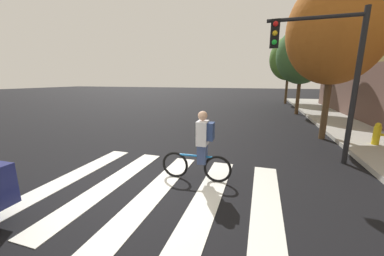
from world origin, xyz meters
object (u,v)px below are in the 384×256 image
at_px(fire_hydrant, 377,134).
at_px(street_tree_near, 336,30).
at_px(street_tree_mid, 302,55).
at_px(cyclist, 201,147).
at_px(traffic_light_near, 324,62).
at_px(street_tree_far, 289,58).

xyz_separation_m(fire_hydrant, street_tree_near, (-1.45, 0.93, 3.63)).
distance_m(fire_hydrant, street_tree_near, 4.02).
bearing_deg(street_tree_near, street_tree_mid, 90.64).
relative_size(cyclist, traffic_light_near, 0.41).
xyz_separation_m(street_tree_near, street_tree_mid, (-0.08, 6.86, -0.21)).
xyz_separation_m(traffic_light_near, street_tree_mid, (0.82, 9.74, 1.10)).
height_order(fire_hydrant, street_tree_mid, street_tree_mid).
xyz_separation_m(traffic_light_near, street_tree_near, (0.89, 2.89, 1.30)).
bearing_deg(street_tree_far, traffic_light_near, -92.44).
xyz_separation_m(cyclist, fire_hydrant, (5.19, 4.27, -0.31)).
bearing_deg(street_tree_near, cyclist, -125.71).
relative_size(cyclist, street_tree_near, 0.28).
xyz_separation_m(cyclist, street_tree_near, (3.74, 5.20, 3.32)).
height_order(cyclist, street_tree_far, street_tree_far).
distance_m(street_tree_near, street_tree_mid, 6.86).
height_order(cyclist, fire_hydrant, cyclist).
bearing_deg(street_tree_mid, cyclist, -106.89).
bearing_deg(street_tree_near, fire_hydrant, -32.67).
bearing_deg(traffic_light_near, cyclist, -140.90).
distance_m(cyclist, street_tree_near, 7.21).
xyz_separation_m(traffic_light_near, street_tree_far, (0.72, 16.93, 1.51)).
distance_m(street_tree_mid, street_tree_far, 7.20).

